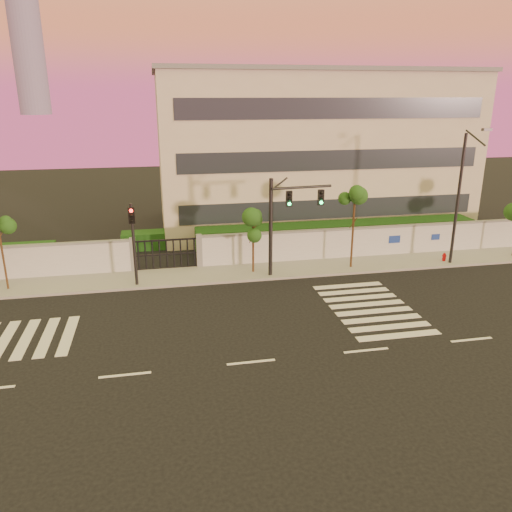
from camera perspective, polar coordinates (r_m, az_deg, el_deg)
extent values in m
plane|color=black|center=(20.80, -0.57, -12.05)|extent=(120.00, 120.00, 0.00)
cube|color=gray|center=(30.21, -4.29, -2.06)|extent=(60.00, 3.00, 0.15)
cube|color=#AFB2B7|center=(35.89, 18.98, 1.79)|extent=(31.00, 0.30, 2.00)
cube|color=slate|center=(35.62, 19.16, 3.43)|extent=(31.00, 0.36, 0.12)
cube|color=slate|center=(31.16, -13.84, 0.07)|extent=(0.35, 0.35, 2.20)
cube|color=slate|center=(31.20, -6.50, 0.52)|extent=(0.35, 0.35, 2.20)
cube|color=#103712|center=(35.76, 9.32, 2.33)|extent=(20.00, 2.00, 1.80)
cube|color=#103712|center=(36.05, -10.35, 1.91)|extent=(6.00, 1.50, 1.20)
cube|color=beige|center=(41.79, 6.06, 11.84)|extent=(24.00, 12.00, 12.00)
cube|color=#262D38|center=(36.72, 8.65, 5.35)|extent=(22.00, 0.08, 1.40)
cube|color=#262D38|center=(36.13, 8.91, 10.77)|extent=(22.00, 0.08, 1.40)
cube|color=#262D38|center=(35.87, 9.19, 16.32)|extent=(22.00, 0.08, 1.40)
cube|color=slate|center=(41.59, 6.35, 20.22)|extent=(24.40, 12.40, 0.30)
cylinder|color=slate|center=(307.26, -25.20, 24.80)|extent=(16.00, 16.00, 110.00)
cube|color=silver|center=(25.08, -26.81, -8.60)|extent=(0.50, 4.00, 0.02)
cube|color=silver|center=(24.84, -24.80, -8.55)|extent=(0.50, 4.00, 0.02)
cube|color=silver|center=(24.63, -22.75, -8.50)|extent=(0.50, 4.00, 0.02)
cube|color=silver|center=(24.45, -20.67, -8.43)|extent=(0.50, 4.00, 0.02)
cube|color=silver|center=(23.75, 15.99, -8.73)|extent=(4.00, 0.50, 0.02)
cube|color=silver|center=(24.47, 15.04, -7.83)|extent=(4.00, 0.50, 0.02)
cube|color=silver|center=(25.19, 14.15, -6.97)|extent=(4.00, 0.50, 0.02)
cube|color=silver|center=(25.93, 13.32, -6.17)|extent=(4.00, 0.50, 0.02)
cube|color=silver|center=(26.68, 12.53, -5.41)|extent=(4.00, 0.50, 0.02)
cube|color=silver|center=(27.43, 11.79, -4.69)|extent=(4.00, 0.50, 0.02)
cube|color=silver|center=(28.20, 11.09, -4.00)|extent=(4.00, 0.50, 0.02)
cube|color=silver|center=(28.97, 10.43, -3.36)|extent=(4.00, 0.50, 0.02)
cube|color=silver|center=(20.59, -14.74, -13.01)|extent=(2.00, 0.15, 0.01)
cube|color=silver|center=(20.79, -0.57, -12.03)|extent=(2.00, 0.15, 0.01)
cube|color=silver|center=(22.15, 12.47, -10.49)|extent=(2.00, 0.15, 0.01)
cube|color=silver|center=(24.47, 23.40, -8.76)|extent=(2.00, 0.15, 0.01)
cylinder|color=#382314|center=(30.20, -27.10, 1.02)|extent=(0.11, 0.11, 5.23)
sphere|color=#234A15|center=(30.09, -26.64, 2.59)|extent=(0.77, 0.77, 0.77)
cylinder|color=#382314|center=(29.73, -0.33, 1.61)|extent=(0.13, 0.13, 4.05)
sphere|color=#234A15|center=(29.41, -0.34, 3.89)|extent=(1.18, 1.18, 1.18)
sphere|color=#234A15|center=(29.83, 0.30, 2.89)|extent=(0.90, 0.90, 0.90)
sphere|color=#234A15|center=(29.30, -0.89, 3.01)|extent=(0.86, 0.86, 0.86)
cylinder|color=#382314|center=(31.04, 11.03, 3.02)|extent=(0.13, 0.13, 5.13)
sphere|color=#234A15|center=(30.69, 11.20, 5.80)|extent=(1.20, 1.20, 1.20)
sphere|color=#234A15|center=(31.20, 11.61, 4.52)|extent=(0.91, 0.91, 0.91)
sphere|color=#234A15|center=(30.53, 10.68, 4.78)|extent=(0.87, 0.87, 0.87)
cylinder|color=black|center=(28.97, 1.69, 3.08)|extent=(0.23, 0.23, 5.92)
cylinder|color=black|center=(28.91, 5.27, 7.82)|extent=(3.62, 0.50, 0.15)
cube|color=black|center=(28.77, 3.80, 6.55)|extent=(0.33, 0.17, 0.86)
sphere|color=#0CF259|center=(28.72, 3.84, 5.99)|extent=(0.19, 0.19, 0.19)
cube|color=black|center=(29.32, 7.43, 6.66)|extent=(0.33, 0.17, 0.86)
sphere|color=#0CF259|center=(29.27, 7.47, 6.10)|extent=(0.19, 0.19, 0.19)
cylinder|color=black|center=(28.39, -13.77, 1.09)|extent=(0.17, 0.17, 4.81)
cube|color=black|center=(27.90, -14.04, 4.53)|extent=(0.37, 0.19, 0.96)
sphere|color=red|center=(27.73, -14.09, 5.08)|extent=(0.21, 0.21, 0.21)
cylinder|color=black|center=(33.31, 22.05, 5.80)|extent=(0.19, 0.19, 8.24)
cylinder|color=black|center=(32.03, 23.78, 12.27)|extent=(0.10, 1.97, 0.80)
cube|color=#3F3F44|center=(31.24, 24.87, 12.98)|extent=(0.52, 0.26, 0.15)
cylinder|color=#BA0C0F|center=(34.45, 20.67, -0.39)|extent=(0.20, 0.20, 0.45)
cylinder|color=#BA0C0F|center=(34.37, 20.72, 0.04)|extent=(0.25, 0.25, 0.09)
sphere|color=#BA0C0F|center=(34.34, 20.74, 0.20)|extent=(0.16, 0.16, 0.16)
cylinder|color=#BA0C0F|center=(34.42, 20.69, -0.25)|extent=(0.26, 0.12, 0.09)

